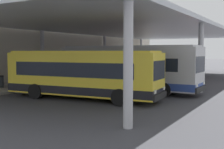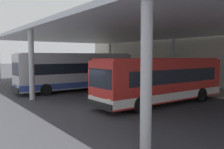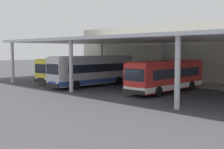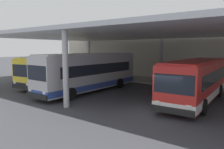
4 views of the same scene
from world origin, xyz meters
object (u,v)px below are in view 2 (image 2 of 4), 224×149
at_px(bus_nearest_bay, 64,71).
at_px(trash_bin, 126,76).
at_px(bench_waiting, 137,77).
at_px(bus_second_bay, 77,71).
at_px(bus_middle_bay, 162,80).

height_order(bus_nearest_bay, trash_bin, bus_nearest_bay).
height_order(bench_waiting, trash_bin, trash_bin).
xyz_separation_m(bus_second_bay, trash_bin, (-4.21, 9.52, -1.16)).
bearing_deg(bus_second_bay, bench_waiting, 100.86).
relative_size(bus_second_bay, trash_bin, 11.63).
height_order(bus_nearest_bay, bus_second_bay, bus_second_bay).
height_order(bus_second_bay, bus_middle_bay, bus_second_bay).
relative_size(bus_middle_bay, bench_waiting, 5.87).
distance_m(bus_nearest_bay, bus_second_bay, 4.96).
bearing_deg(trash_bin, bus_middle_bay, -29.99).
bearing_deg(trash_bin, bench_waiting, -5.40).
distance_m(bus_middle_bay, bench_waiting, 13.27).
relative_size(bus_nearest_bay, bench_waiting, 5.94).
xyz_separation_m(bench_waiting, trash_bin, (-2.43, 0.23, 0.01)).
bearing_deg(bus_middle_bay, bus_nearest_bay, -176.29).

